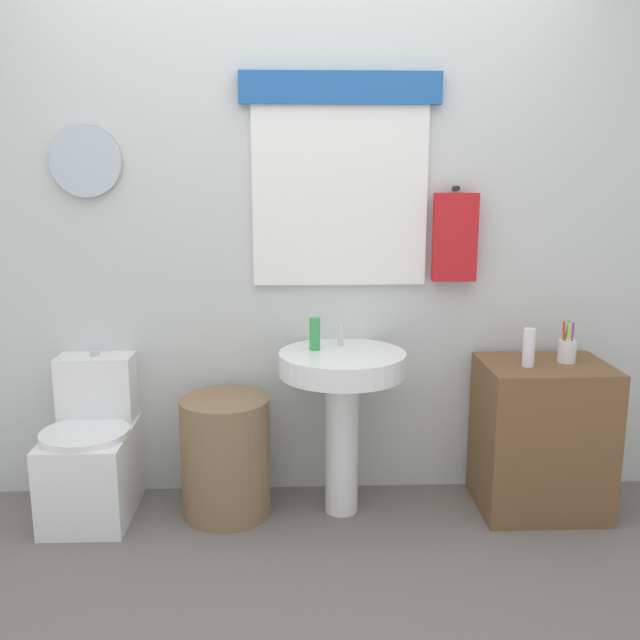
{
  "coord_description": "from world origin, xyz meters",
  "views": [
    {
      "loc": [
        -0.03,
        -2.11,
        1.52
      ],
      "look_at": [
        0.08,
        0.8,
        0.91
      ],
      "focal_mm": 39.18,
      "sensor_mm": 36.0,
      "label": 1
    }
  ],
  "objects_px": {
    "soap_bottle": "(315,334)",
    "toothbrush_cup": "(567,350)",
    "laundry_hamper": "(226,456)",
    "lotion_bottle": "(529,348)",
    "pedestal_sink": "(342,389)",
    "toilet": "(93,454)",
    "wooden_cabinet": "(541,437)"
  },
  "relations": [
    {
      "from": "toothbrush_cup",
      "to": "laundry_hamper",
      "type": "bearing_deg",
      "value": -179.26
    },
    {
      "from": "laundry_hamper",
      "to": "soap_bottle",
      "type": "height_order",
      "value": "soap_bottle"
    },
    {
      "from": "pedestal_sink",
      "to": "lotion_bottle",
      "type": "distance_m",
      "value": 0.84
    },
    {
      "from": "toilet",
      "to": "toothbrush_cup",
      "type": "height_order",
      "value": "toothbrush_cup"
    },
    {
      "from": "soap_bottle",
      "to": "toothbrush_cup",
      "type": "relative_size",
      "value": 0.79
    },
    {
      "from": "laundry_hamper",
      "to": "pedestal_sink",
      "type": "relative_size",
      "value": 0.72
    },
    {
      "from": "pedestal_sink",
      "to": "laundry_hamper",
      "type": "bearing_deg",
      "value": 180.0
    },
    {
      "from": "toilet",
      "to": "soap_bottle",
      "type": "xyz_separation_m",
      "value": [
        1.0,
        0.02,
        0.55
      ]
    },
    {
      "from": "wooden_cabinet",
      "to": "toothbrush_cup",
      "type": "bearing_deg",
      "value": 11.58
    },
    {
      "from": "toothbrush_cup",
      "to": "pedestal_sink",
      "type": "bearing_deg",
      "value": -178.87
    },
    {
      "from": "lotion_bottle",
      "to": "toilet",
      "type": "bearing_deg",
      "value": 177.9
    },
    {
      "from": "wooden_cabinet",
      "to": "lotion_bottle",
      "type": "height_order",
      "value": "lotion_bottle"
    },
    {
      "from": "wooden_cabinet",
      "to": "soap_bottle",
      "type": "distance_m",
      "value": 1.14
    },
    {
      "from": "wooden_cabinet",
      "to": "soap_bottle",
      "type": "bearing_deg",
      "value": 177.22
    },
    {
      "from": "pedestal_sink",
      "to": "soap_bottle",
      "type": "bearing_deg",
      "value": 157.38
    },
    {
      "from": "laundry_hamper",
      "to": "lotion_bottle",
      "type": "height_order",
      "value": "lotion_bottle"
    },
    {
      "from": "pedestal_sink",
      "to": "toothbrush_cup",
      "type": "xyz_separation_m",
      "value": [
        1.01,
        0.02,
        0.16
      ]
    },
    {
      "from": "soap_bottle",
      "to": "lotion_bottle",
      "type": "height_order",
      "value": "soap_bottle"
    },
    {
      "from": "lotion_bottle",
      "to": "soap_bottle",
      "type": "bearing_deg",
      "value": 174.49
    },
    {
      "from": "laundry_hamper",
      "to": "soap_bottle",
      "type": "distance_m",
      "value": 0.68
    },
    {
      "from": "toothbrush_cup",
      "to": "wooden_cabinet",
      "type": "bearing_deg",
      "value": -168.42
    },
    {
      "from": "soap_bottle",
      "to": "toilet",
      "type": "bearing_deg",
      "value": -178.93
    },
    {
      "from": "toilet",
      "to": "toothbrush_cup",
      "type": "xyz_separation_m",
      "value": [
        2.13,
        -0.01,
        0.47
      ]
    },
    {
      "from": "pedestal_sink",
      "to": "soap_bottle",
      "type": "height_order",
      "value": "soap_bottle"
    },
    {
      "from": "pedestal_sink",
      "to": "wooden_cabinet",
      "type": "xyz_separation_m",
      "value": [
        0.91,
        0.0,
        -0.24
      ]
    },
    {
      "from": "soap_bottle",
      "to": "toothbrush_cup",
      "type": "xyz_separation_m",
      "value": [
        1.13,
        -0.03,
        -0.08
      ]
    },
    {
      "from": "pedestal_sink",
      "to": "lotion_bottle",
      "type": "relative_size",
      "value": 4.44
    },
    {
      "from": "pedestal_sink",
      "to": "wooden_cabinet",
      "type": "distance_m",
      "value": 0.94
    },
    {
      "from": "wooden_cabinet",
      "to": "lotion_bottle",
      "type": "distance_m",
      "value": 0.44
    },
    {
      "from": "pedestal_sink",
      "to": "lotion_bottle",
      "type": "xyz_separation_m",
      "value": [
        0.81,
        -0.04,
        0.19
      ]
    },
    {
      "from": "laundry_hamper",
      "to": "toothbrush_cup",
      "type": "height_order",
      "value": "toothbrush_cup"
    },
    {
      "from": "toilet",
      "to": "pedestal_sink",
      "type": "height_order",
      "value": "pedestal_sink"
    }
  ]
}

